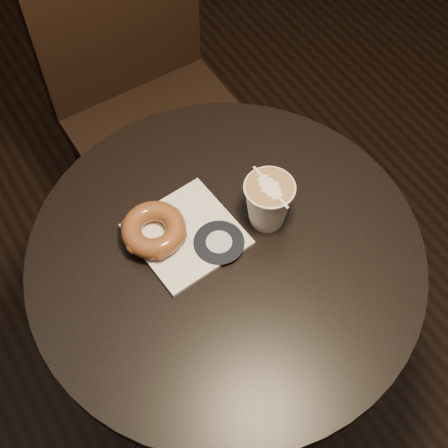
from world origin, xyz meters
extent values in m
plane|color=black|center=(0.00, 0.00, 0.00)|extent=(4.50, 4.50, 0.00)
cylinder|color=black|center=(0.00, 0.00, 0.73)|extent=(0.70, 0.70, 0.03)
cylinder|color=black|center=(0.00, 0.00, 0.37)|extent=(0.07, 0.07, 0.70)
cylinder|color=black|center=(0.00, 0.00, 0.01)|extent=(0.44, 0.44, 0.02)
cube|color=black|center=(0.13, 0.50, 0.48)|extent=(0.42, 0.42, 0.04)
cylinder|color=black|center=(-0.05, 0.32, 0.24)|extent=(0.04, 0.04, 0.48)
cylinder|color=black|center=(0.31, 0.32, 0.24)|extent=(0.04, 0.04, 0.48)
cylinder|color=black|center=(-0.05, 0.68, 0.24)|extent=(0.04, 0.04, 0.48)
cylinder|color=black|center=(0.31, 0.68, 0.24)|extent=(0.04, 0.04, 0.48)
cube|color=white|center=(-0.04, 0.06, 0.75)|extent=(0.19, 0.19, 0.01)
torus|color=brown|center=(-0.09, 0.09, 0.78)|extent=(0.11, 0.11, 0.04)
camera|label=1|loc=(-0.29, -0.46, 1.70)|focal=50.00mm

